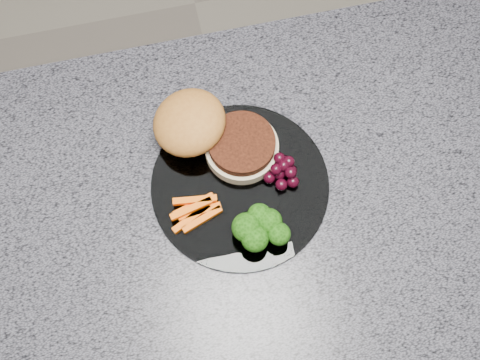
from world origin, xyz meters
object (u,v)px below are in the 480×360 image
island_cabinet (273,271)px  plate (240,186)px  grape_bunch (282,170)px  burger (208,132)px

island_cabinet → plate: 0.48m
island_cabinet → grape_bunch: size_ratio=22.60×
island_cabinet → grape_bunch: (0.00, 0.04, 0.49)m
plate → grape_bunch: grape_bunch is taller
island_cabinet → burger: size_ratio=5.81×
burger → island_cabinet: bearing=-31.6°
island_cabinet → burger: burger is taller
plate → burger: size_ratio=1.26×
island_cabinet → burger: (-0.09, 0.12, 0.50)m
burger → grape_bunch: burger is taller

